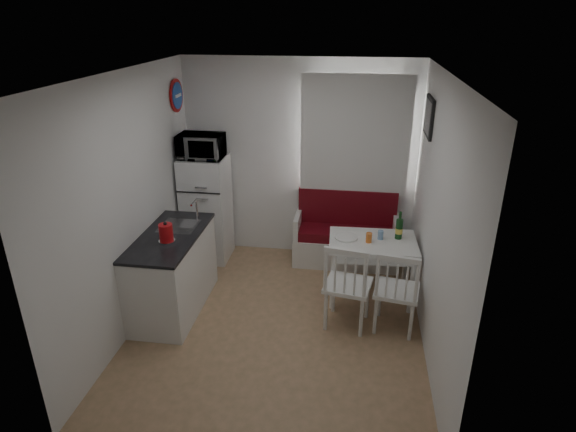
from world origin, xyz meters
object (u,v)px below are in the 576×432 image
at_px(fridge, 207,209).
at_px(wine_bottle, 399,225).
at_px(chair_right, 398,285).
at_px(kettle, 166,233).
at_px(dining_table, 373,247).
at_px(kitchen_counter, 173,272).
at_px(microwave, 201,146).
at_px(chair_left, 348,279).
at_px(bench, 346,240).

distance_m(fridge, wine_bottle, 2.51).
distance_m(chair_right, kettle, 2.41).
bearing_deg(chair_right, kettle, -169.52).
bearing_deg(dining_table, kitchen_counter, -168.58).
bearing_deg(chair_right, kitchen_counter, -173.79).
xyz_separation_m(kitchen_counter, microwave, (0.02, 1.19, 1.10)).
xyz_separation_m(dining_table, chair_left, (-0.25, -0.67, -0.04)).
height_order(bench, dining_table, bench).
bearing_deg(kitchen_counter, wine_bottle, 14.49).
distance_m(chair_right, wine_bottle, 0.83).
relative_size(bench, chair_left, 2.54).
relative_size(bench, kettle, 5.96).
distance_m(microwave, kettle, 1.48).
distance_m(kettle, wine_bottle, 2.54).
relative_size(dining_table, chair_left, 1.89).
xyz_separation_m(bench, kettle, (-1.80, -1.53, 0.69)).
relative_size(chair_right, wine_bottle, 1.56).
distance_m(bench, kettle, 2.47).
bearing_deg(bench, chair_right, -69.17).
height_order(dining_table, fridge, fridge).
bearing_deg(wine_bottle, chair_left, -124.58).
height_order(kitchen_counter, bench, kitchen_counter).
xyz_separation_m(microwave, kettle, (0.03, -1.37, -0.54)).
xyz_separation_m(chair_left, chair_right, (0.50, 0.00, -0.03)).
relative_size(chair_left, microwave, 0.96).
distance_m(fridge, microwave, 0.86).
distance_m(bench, wine_bottle, 1.10).
relative_size(bench, fridge, 0.96).
height_order(bench, kettle, kettle).
bearing_deg(kitchen_counter, bench, 36.21).
bearing_deg(wine_bottle, fridge, 165.88).
relative_size(kitchen_counter, kettle, 5.85).
height_order(kitchen_counter, fridge, fridge).
distance_m(dining_table, chair_right, 0.72).
distance_m(chair_left, kettle, 1.91).
bearing_deg(kitchen_counter, dining_table, 13.82).
xyz_separation_m(kitchen_counter, kettle, (0.05, -0.18, 0.56)).
distance_m(dining_table, microwave, 2.42).
xyz_separation_m(chair_left, wine_bottle, (0.53, 0.77, 0.28)).
bearing_deg(fridge, microwave, -90.00).
xyz_separation_m(bench, microwave, (-1.83, -0.16, 1.24)).
bearing_deg(kettle, kitchen_counter, 105.42).
height_order(fridge, microwave, microwave).
xyz_separation_m(chair_left, fridge, (-1.90, 1.38, 0.09)).
height_order(kitchen_counter, chair_right, kitchen_counter).
relative_size(chair_left, wine_bottle, 1.64).
relative_size(kitchen_counter, dining_table, 1.32).
height_order(chair_right, wine_bottle, wine_bottle).
relative_size(microwave, wine_bottle, 1.70).
xyz_separation_m(chair_right, wine_bottle, (0.03, 0.77, 0.31)).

